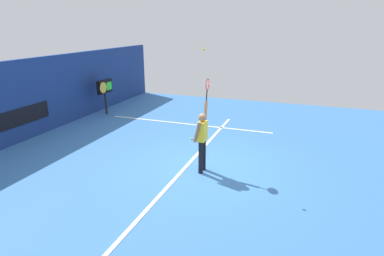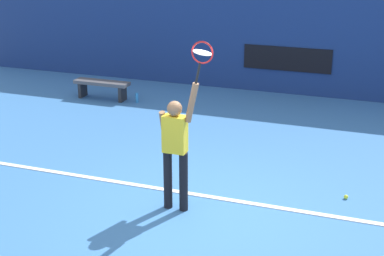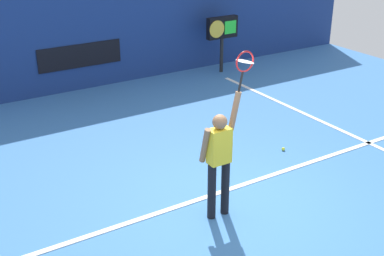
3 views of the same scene
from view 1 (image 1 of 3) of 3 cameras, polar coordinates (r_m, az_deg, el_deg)
ground_plane at (r=9.56m, az=2.46°, el=-6.73°), size 18.00×18.00×0.00m
back_wall at (r=12.82m, az=-28.13°, el=4.23°), size 18.00×0.20×2.83m
sponsor_banner_center at (r=12.85m, az=-27.44°, el=1.97°), size 2.20×0.03×0.60m
court_baseline at (r=9.71m, az=-0.54°, el=-6.26°), size 10.00×0.10×0.01m
court_sideline at (r=13.46m, az=-0.86°, el=0.70°), size 0.10×7.00×0.01m
tennis_player at (r=8.86m, az=1.80°, el=-1.68°), size 0.61×0.31×1.99m
tennis_racket at (r=8.87m, az=2.73°, el=7.50°), size 0.37×0.27×0.62m
tennis_ball at (r=8.49m, az=2.10°, el=13.67°), size 0.07×0.07×0.07m
scoreboard_clock at (r=15.25m, az=-15.14°, el=6.83°), size 0.96×0.20×1.59m
spare_ball at (r=11.68m, az=-0.10°, el=-1.86°), size 0.07×0.07×0.07m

